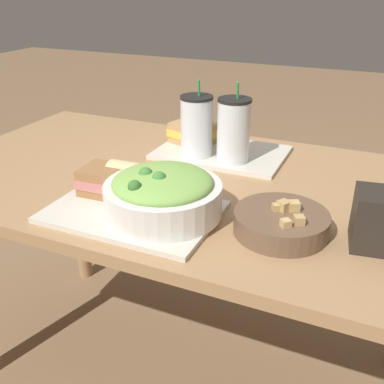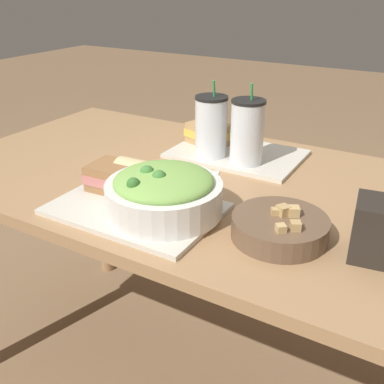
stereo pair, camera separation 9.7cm
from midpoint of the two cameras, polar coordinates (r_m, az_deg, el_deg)
The scene contains 12 objects.
ground_plane at distance 1.67m, azimuth -2.80°, elevation -22.25°, with size 12.00×12.00×0.00m, color #846647.
dining_table at distance 1.27m, azimuth -3.42°, elevation -2.24°, with size 1.44×0.81×0.75m.
tray_near at distance 1.04m, azimuth -10.11°, elevation -2.54°, with size 0.38×0.26×0.01m.
tray_far at distance 1.38m, azimuth 1.75°, elevation 5.00°, with size 0.38×0.26×0.01m.
salad_bowl at distance 0.99m, azimuth -6.53°, elevation -0.21°, with size 0.26×0.26×0.11m.
soup_bowl at distance 0.96m, azimuth 8.44°, elevation -3.84°, with size 0.20×0.20×0.07m.
sandwich_near at distance 1.12m, azimuth -12.93°, elevation 1.32°, with size 0.14×0.11×0.06m.
baguette_near at distance 1.10m, azimuth -8.69°, elevation 1.62°, with size 0.18×0.08×0.07m.
sandwich_far at distance 1.43m, azimuth -1.80°, elevation 7.48°, with size 0.16×0.14×0.06m.
drink_cup_dark at distance 1.31m, azimuth -1.55°, elevation 8.10°, with size 0.09×0.09×0.22m.
drink_cup_red at distance 1.27m, azimuth 3.11°, elevation 7.54°, with size 0.09×0.09×0.23m.
napkin_folded at distance 1.21m, azimuth -4.28°, elevation 1.73°, with size 0.19×0.16×0.00m.
Camera 1 is at (0.48, -1.01, 1.24)m, focal length 42.00 mm.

